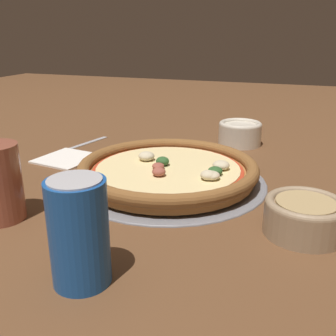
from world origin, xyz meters
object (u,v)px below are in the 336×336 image
Objects in this scene: pizza_tray at (168,180)px; bowl_near at (305,215)px; fork at (77,146)px; bowl_far at (240,132)px; beverage_can at (79,232)px; napkin at (67,158)px; pizza at (168,169)px.

bowl_near is at bearing -26.97° from pizza_tray.
pizza_tray is at bearing 153.03° from bowl_near.
bowl_far is at bearing 125.33° from fork.
fork is 1.47× the size of beverage_can.
napkin is (-0.50, 0.18, -0.02)m from bowl_near.
fork is (-0.29, 0.15, -0.02)m from pizza.
fork is at bearing 122.24° from beverage_can.
pizza_tray is 0.31m from bowl_far.
pizza reaches higher than pizza_tray.
fork is (-0.03, 0.09, -0.00)m from napkin.
pizza is (0.00, -0.00, 0.02)m from pizza_tray.
bowl_far is 0.79× the size of napkin.
napkin is at bearing 125.24° from beverage_can.
bowl_near is at bearing -27.02° from pizza.
bowl_near is 0.59m from fork.
bowl_far is at bearing 74.41° from pizza.
pizza is 3.21× the size of bowl_far.
bowl_near is 0.84× the size of napkin.
pizza reaches higher than fork.
bowl_near is at bearing 76.03° from fork.
pizza is at bearing -11.56° from napkin.
pizza is 0.27m from bowl_near.
bowl_far reaches higher than pizza.
pizza is at bearing -105.59° from bowl_far.
bowl_far reaches higher than napkin.
napkin is at bearing 31.30° from fork.
beverage_can reaches higher than pizza_tray.
pizza is 3.02× the size of bowl_near.
bowl_near is 0.31m from beverage_can.
napkin is at bearing 160.53° from bowl_near.
beverage_can is at bearing -88.18° from pizza_tray.
beverage_can is at bearing 45.32° from fork.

